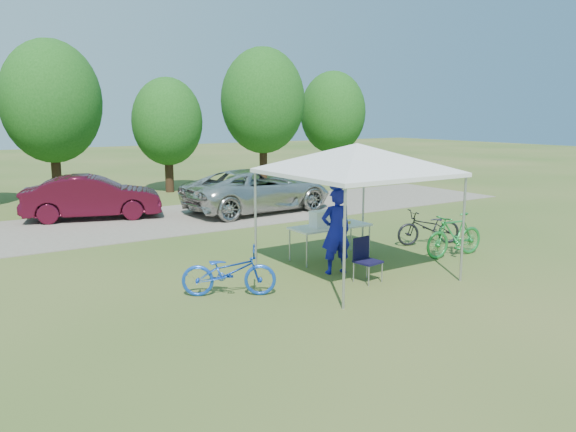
% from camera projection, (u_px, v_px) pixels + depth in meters
% --- Properties ---
extents(ground, '(100.00, 100.00, 0.00)m').
position_uv_depth(ground, '(354.00, 275.00, 11.69)').
color(ground, '#2D5119').
rests_on(ground, ground).
extents(gravel_strip, '(24.00, 5.00, 0.02)m').
position_uv_depth(gravel_strip, '(196.00, 217.00, 18.27)').
color(gravel_strip, gray).
rests_on(gravel_strip, ground).
extents(canopy, '(4.53, 4.53, 3.00)m').
position_uv_depth(canopy, '(357.00, 147.00, 11.21)').
color(canopy, '#A5A5AA').
rests_on(canopy, ground).
extents(treeline, '(24.89, 4.28, 6.30)m').
position_uv_depth(treeline, '(125.00, 108.00, 22.46)').
color(treeline, '#382314').
rests_on(treeline, ground).
extents(folding_table, '(1.90, 0.79, 0.78)m').
position_uv_depth(folding_table, '(330.00, 227.00, 12.88)').
color(folding_table, white).
rests_on(folding_table, ground).
extents(folding_chair, '(0.50, 0.52, 0.88)m').
position_uv_depth(folding_chair, '(365.00, 256.00, 11.18)').
color(folding_chair, black).
rests_on(folding_chair, ground).
extents(cooler, '(0.50, 0.34, 0.36)m').
position_uv_depth(cooler, '(322.00, 219.00, 12.70)').
color(cooler, white).
rests_on(cooler, folding_table).
extents(ice_cream_cup, '(0.07, 0.07, 0.05)m').
position_uv_depth(ice_cream_cup, '(349.00, 222.00, 13.10)').
color(ice_cream_cup, gold).
rests_on(ice_cream_cup, folding_table).
extents(cyclist, '(0.74, 0.56, 1.80)m').
position_uv_depth(cyclist, '(336.00, 231.00, 11.66)').
color(cyclist, '#111390').
rests_on(cyclist, ground).
extents(bike_blue, '(1.80, 1.38, 0.91)m').
position_uv_depth(bike_blue, '(229.00, 272.00, 10.28)').
color(bike_blue, '#1445B6').
rests_on(bike_blue, ground).
extents(bike_green, '(1.74, 0.61, 1.02)m').
position_uv_depth(bike_green, '(455.00, 235.00, 13.11)').
color(bike_green, '#1C8232').
rests_on(bike_green, ground).
extents(bike_dark, '(1.81, 1.13, 0.90)m').
position_uv_depth(bike_dark, '(429.00, 227.00, 14.32)').
color(bike_dark, black).
rests_on(bike_dark, ground).
extents(minivan, '(5.34, 2.71, 1.45)m').
position_uv_depth(minivan, '(259.00, 190.00, 19.11)').
color(minivan, beige).
rests_on(minivan, gravel_strip).
extents(sedan, '(4.44, 2.62, 1.38)m').
position_uv_depth(sedan, '(93.00, 197.00, 17.75)').
color(sedan, '#440B1B').
rests_on(sedan, gravel_strip).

